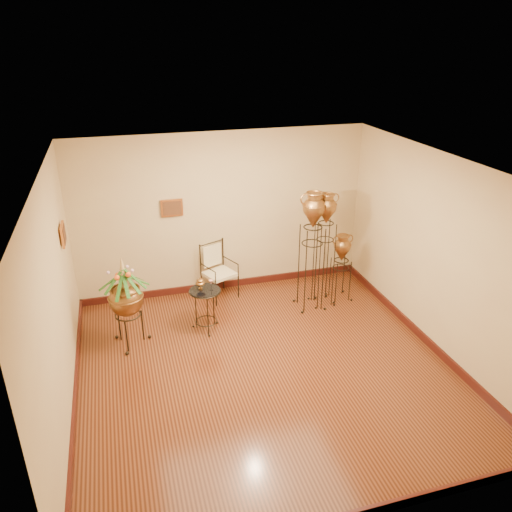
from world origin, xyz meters
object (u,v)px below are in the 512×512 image
object	(u,v)px
planter_urn	(126,296)
armchair	(220,272)
amphora_tall	(324,249)
amphora_mid	(312,250)
side_table	(206,309)

from	to	relation	value
planter_urn	armchair	world-z (taller)	planter_urn
amphora_tall	amphora_mid	size ratio (longest dim) A/B	0.97
planter_urn	armchair	distance (m)	1.91
amphora_tall	side_table	distance (m)	2.16
planter_urn	side_table	world-z (taller)	planter_urn
armchair	side_table	xyz separation A→B (m)	(-0.43, -0.95, -0.13)
planter_urn	armchair	xyz separation A→B (m)	(1.58, 1.03, -0.32)
amphora_tall	amphora_mid	xyz separation A→B (m)	(-0.24, -0.04, 0.02)
side_table	armchair	bearing A→B (deg)	65.75
planter_urn	side_table	size ratio (longest dim) A/B	1.65
amphora_mid	amphora_tall	bearing A→B (deg)	10.23
side_table	amphora_mid	bearing A→B (deg)	7.27
amphora_mid	side_table	bearing A→B (deg)	-172.73
armchair	amphora_tall	bearing A→B (deg)	-45.93
planter_urn	amphora_tall	bearing A→B (deg)	6.32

